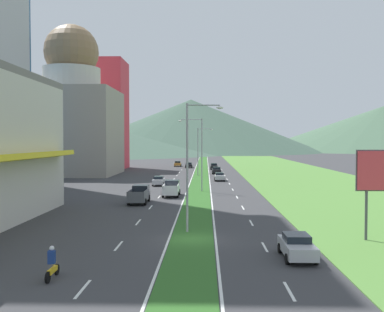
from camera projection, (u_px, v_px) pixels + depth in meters
ground_plane at (192, 240)px, 32.72m from camera, size 600.00×600.00×0.00m
grass_median at (201, 176)px, 92.66m from camera, size 3.20×240.00×0.06m
grass_verge_right at (299, 176)px, 92.02m from camera, size 24.00×240.00×0.06m
lane_dash_left_1 at (83, 289)px, 21.88m from camera, size 0.16×2.80×0.01m
lane_dash_left_2 at (119, 246)px, 30.86m from camera, size 0.16×2.80×0.01m
lane_dash_left_3 at (138, 222)px, 39.83m from camera, size 0.16×2.80×0.01m
lane_dash_left_4 at (151, 207)px, 48.81m from camera, size 0.16×2.80×0.01m
lane_dash_left_5 at (159, 197)px, 57.79m from camera, size 0.16×2.80×0.01m
lane_dash_left_6 at (165, 189)px, 66.77m from camera, size 0.16×2.80×0.01m
lane_dash_left_7 at (170, 184)px, 75.75m from camera, size 0.16×2.80×0.01m
lane_dash_left_8 at (174, 179)px, 84.72m from camera, size 0.16×2.80×0.01m
lane_dash_left_9 at (177, 175)px, 93.70m from camera, size 0.16×2.80×0.01m
lane_dash_left_10 at (179, 172)px, 102.68m from camera, size 0.16×2.80×0.01m
lane_dash_left_11 at (182, 170)px, 111.66m from camera, size 0.16×2.80×0.01m
lane_dash_right_1 at (289, 291)px, 21.56m from camera, size 0.16×2.80×0.01m
lane_dash_right_2 at (265, 247)px, 30.54m from camera, size 0.16×2.80×0.01m
lane_dash_right_3 at (251, 223)px, 39.52m from camera, size 0.16×2.80×0.01m
lane_dash_right_4 at (243, 208)px, 48.50m from camera, size 0.16×2.80×0.01m
lane_dash_right_5 at (237, 197)px, 57.47m from camera, size 0.16×2.80×0.01m
lane_dash_right_6 at (233, 190)px, 66.45m from camera, size 0.16×2.80×0.01m
lane_dash_right_7 at (230, 184)px, 75.43m from camera, size 0.16×2.80×0.01m
lane_dash_right_8 at (227, 179)px, 84.41m from camera, size 0.16×2.80×0.01m
lane_dash_right_9 at (225, 176)px, 93.39m from camera, size 0.16×2.80×0.01m
lane_dash_right_10 at (223, 172)px, 102.36m from camera, size 0.16×2.80×0.01m
lane_dash_right_11 at (222, 170)px, 111.34m from camera, size 0.16×2.80×0.01m
edge_line_median_left at (193, 176)px, 92.71m from camera, size 0.16×240.00×0.01m
edge_line_median_right at (209, 176)px, 92.60m from camera, size 0.16×240.00×0.01m
domed_building at (72, 114)px, 95.95m from camera, size 19.27×19.27×32.51m
midrise_colored at (102, 115)px, 116.20m from camera, size 12.32×12.32×28.41m
hill_far_left at (62, 136)px, 255.76m from camera, size 198.74×198.74×20.13m
hill_far_center at (191, 126)px, 295.88m from camera, size 173.25×173.25×35.06m
hill_far_right at (383, 128)px, 326.51m from camera, size 190.66×190.66×33.08m
street_lamp_near at (191, 159)px, 35.18m from camera, size 2.98×0.47×10.36m
street_lamp_mid at (199, 150)px, 63.98m from camera, size 3.51×0.52×10.62m
street_lamp_far at (200, 148)px, 92.76m from camera, size 3.23×0.42×10.06m
car_0 at (214, 166)px, 113.35m from camera, size 1.90×4.40×1.58m
car_1 at (217, 170)px, 98.07m from camera, size 2.04×4.39×1.54m
car_2 at (189, 165)px, 120.70m from camera, size 1.91×4.28×1.44m
car_3 at (178, 164)px, 126.70m from camera, size 1.95×4.28×1.54m
car_4 at (159, 181)px, 72.67m from camera, size 1.88×4.25×1.55m
car_5 at (220, 177)px, 81.12m from camera, size 1.87×4.03×1.51m
car_6 at (297, 246)px, 27.56m from camera, size 1.91×4.29×1.51m
pickup_truck_0 at (139, 195)px, 52.22m from camera, size 2.18×5.40×2.00m
pickup_truck_1 at (172, 189)px, 58.93m from camera, size 2.18×5.40×2.00m
motorcycle_rider at (52, 265)px, 23.41m from camera, size 0.36×2.00×1.80m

